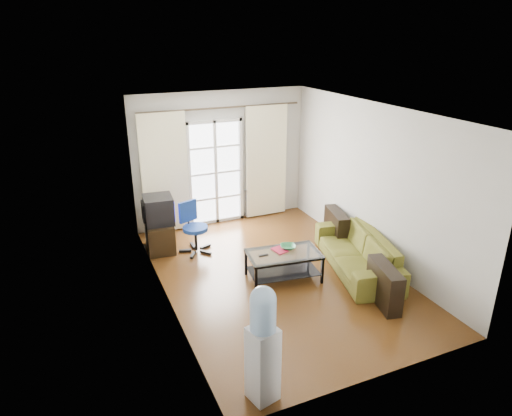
{
  "coord_description": "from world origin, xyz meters",
  "views": [
    {
      "loc": [
        -2.95,
        -5.92,
        3.77
      ],
      "look_at": [
        -0.22,
        0.35,
        1.1
      ],
      "focal_mm": 32.0,
      "sensor_mm": 36.0,
      "label": 1
    }
  ],
  "objects_px": {
    "crt_tv": "(157,210)",
    "task_chair": "(195,237)",
    "sofa": "(357,252)",
    "tv_stand": "(160,236)",
    "coffee_table": "(284,262)",
    "water_cooler": "(263,342)"
  },
  "relations": [
    {
      "from": "crt_tv",
      "to": "task_chair",
      "type": "bearing_deg",
      "value": -26.01
    },
    {
      "from": "sofa",
      "to": "tv_stand",
      "type": "height_order",
      "value": "sofa"
    },
    {
      "from": "coffee_table",
      "to": "water_cooler",
      "type": "relative_size",
      "value": 0.88
    },
    {
      "from": "tv_stand",
      "to": "water_cooler",
      "type": "bearing_deg",
      "value": -81.66
    },
    {
      "from": "task_chair",
      "to": "water_cooler",
      "type": "xyz_separation_m",
      "value": [
        -0.35,
        -3.75,
        0.46
      ]
    },
    {
      "from": "coffee_table",
      "to": "crt_tv",
      "type": "xyz_separation_m",
      "value": [
        -1.59,
        1.89,
        0.47
      ]
    },
    {
      "from": "coffee_table",
      "to": "water_cooler",
      "type": "bearing_deg",
      "value": -121.79
    },
    {
      "from": "task_chair",
      "to": "sofa",
      "type": "bearing_deg",
      "value": -56.83
    },
    {
      "from": "coffee_table",
      "to": "task_chair",
      "type": "bearing_deg",
      "value": 123.46
    },
    {
      "from": "coffee_table",
      "to": "crt_tv",
      "type": "height_order",
      "value": "crt_tv"
    },
    {
      "from": "tv_stand",
      "to": "crt_tv",
      "type": "xyz_separation_m",
      "value": [
        -0.0,
        0.02,
        0.51
      ]
    },
    {
      "from": "tv_stand",
      "to": "task_chair",
      "type": "xyz_separation_m",
      "value": [
        0.56,
        -0.33,
        0.01
      ]
    },
    {
      "from": "sofa",
      "to": "crt_tv",
      "type": "bearing_deg",
      "value": -111.77
    },
    {
      "from": "crt_tv",
      "to": "water_cooler",
      "type": "distance_m",
      "value": 4.1
    },
    {
      "from": "sofa",
      "to": "task_chair",
      "type": "bearing_deg",
      "value": -112.73
    },
    {
      "from": "crt_tv",
      "to": "task_chair",
      "type": "height_order",
      "value": "crt_tv"
    },
    {
      "from": "tv_stand",
      "to": "crt_tv",
      "type": "distance_m",
      "value": 0.51
    },
    {
      "from": "tv_stand",
      "to": "crt_tv",
      "type": "relative_size",
      "value": 1.21
    },
    {
      "from": "crt_tv",
      "to": "task_chair",
      "type": "distance_m",
      "value": 0.83
    },
    {
      "from": "task_chair",
      "to": "water_cooler",
      "type": "bearing_deg",
      "value": -115.37
    },
    {
      "from": "sofa",
      "to": "crt_tv",
      "type": "distance_m",
      "value": 3.57
    },
    {
      "from": "tv_stand",
      "to": "sofa",
      "type": "bearing_deg",
      "value": -30.27
    }
  ]
}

